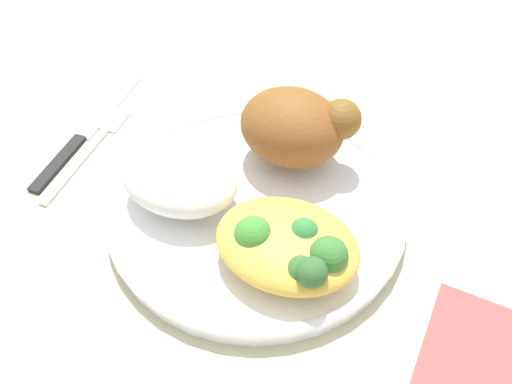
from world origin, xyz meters
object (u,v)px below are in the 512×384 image
(plate, at_px, (256,207))
(roasted_chicken, at_px, (296,127))
(napkin, at_px, (485,377))
(knife, at_px, (80,137))
(rice_pile, at_px, (179,179))
(mac_cheese_with_broccoli, at_px, (289,246))
(fork, at_px, (90,147))

(plate, bearing_deg, roasted_chicken, 80.83)
(napkin, bearing_deg, knife, 166.64)
(roasted_chicken, bearing_deg, rice_pile, -129.82)
(mac_cheese_with_broccoli, bearing_deg, rice_pile, 166.05)
(roasted_chicken, height_order, napkin, roasted_chicken)
(roasted_chicken, xyz_separation_m, fork, (-0.19, -0.05, -0.05))
(knife, bearing_deg, fork, -24.53)
(rice_pile, bearing_deg, plate, 18.75)
(roasted_chicken, relative_size, rice_pile, 1.03)
(knife, bearing_deg, plate, -6.17)
(roasted_chicken, bearing_deg, knife, -168.32)
(rice_pile, xyz_separation_m, mac_cheese_with_broccoli, (0.11, -0.03, -0.00))
(plate, xyz_separation_m, rice_pile, (-0.06, -0.02, 0.03))
(knife, relative_size, napkin, 1.47)
(rice_pile, xyz_separation_m, napkin, (0.27, -0.05, -0.04))
(plate, bearing_deg, fork, 175.70)
(mac_cheese_with_broccoli, distance_m, fork, 0.24)
(rice_pile, bearing_deg, roasted_chicken, 50.18)
(roasted_chicken, relative_size, napkin, 0.81)
(roasted_chicken, distance_m, napkin, 0.25)
(plate, distance_m, mac_cheese_with_broccoli, 0.07)
(knife, bearing_deg, napkin, -13.36)
(mac_cheese_with_broccoli, relative_size, fork, 0.80)
(mac_cheese_with_broccoli, bearing_deg, roasted_chicken, 108.33)
(fork, xyz_separation_m, napkin, (0.39, -0.09, -0.00))
(knife, bearing_deg, mac_cheese_with_broccoli, -15.65)
(mac_cheese_with_broccoli, xyz_separation_m, knife, (-0.25, 0.07, -0.04))
(roasted_chicken, distance_m, mac_cheese_with_broccoli, 0.12)
(roasted_chicken, xyz_separation_m, rice_pile, (-0.07, -0.09, -0.01))
(fork, relative_size, knife, 0.75)
(plate, distance_m, knife, 0.20)
(rice_pile, relative_size, napkin, 0.79)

